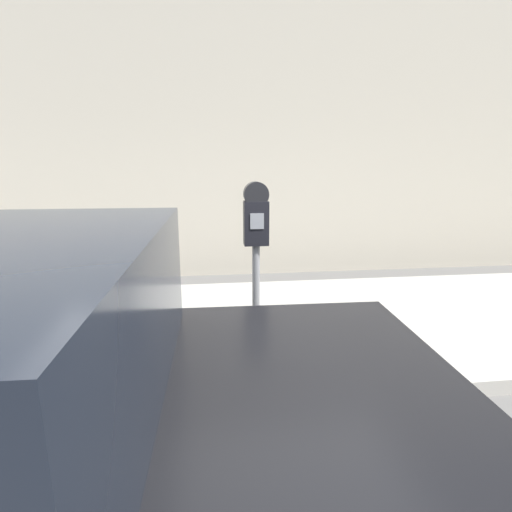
{
  "coord_description": "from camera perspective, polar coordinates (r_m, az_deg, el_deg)",
  "views": [
    {
      "loc": [
        -0.17,
        -1.76,
        1.82
      ],
      "look_at": [
        0.16,
        0.97,
        1.16
      ],
      "focal_mm": 28.0,
      "sensor_mm": 36.0,
      "label": 1
    }
  ],
  "objects": [
    {
      "name": "building_facade",
      "position": [
        6.5,
        -5.7,
        24.26
      ],
      "size": [
        24.0,
        0.3,
        6.06
      ],
      "color": "beige",
      "rests_on": "ground_plane"
    },
    {
      "name": "parking_meter",
      "position": [
        2.8,
        0.0,
        1.6
      ],
      "size": [
        0.17,
        0.12,
        1.54
      ],
      "color": "gray",
      "rests_on": "sidewalk"
    },
    {
      "name": "ground_plane",
      "position": [
        2.53,
        -1.05,
        -32.26
      ],
      "size": [
        60.0,
        60.0,
        0.0
      ],
      "primitive_type": "plane",
      "color": "slate"
    },
    {
      "name": "sidewalk",
      "position": [
        4.33,
        -4.04,
        -10.29
      ],
      "size": [
        24.0,
        2.8,
        0.13
      ],
      "color": "#BCB7AD",
      "rests_on": "ground_plane"
    }
  ]
}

